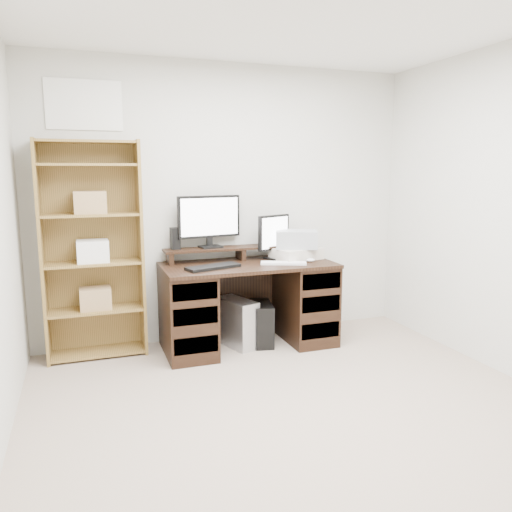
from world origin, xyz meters
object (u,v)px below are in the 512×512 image
monitor_small (274,235)px  desk (248,303)px  tower_black (262,323)px  bookshelf (93,248)px  tower_silver (237,323)px  printer (296,253)px  monitor_wide (209,219)px

monitor_small → desk: bearing=-178.4°
desk → tower_black: (0.13, -0.00, -0.20)m
desk → bookshelf: bookshelf is taller
desk → bookshelf: (-1.28, 0.21, 0.53)m
tower_silver → printer: bearing=-15.2°
monitor_wide → monitor_small: 0.61m
desk → bookshelf: 1.40m
monitor_small → tower_silver: size_ratio=0.95×
tower_silver → monitor_small: bearing=-1.7°
monitor_wide → tower_silver: (0.18, -0.22, -0.92)m
monitor_wide → printer: size_ratio=1.41×
tower_silver → bookshelf: bearing=152.0°
desk → monitor_small: 0.67m
tower_black → bookshelf: bookshelf is taller
desk → tower_black: size_ratio=3.73×
monitor_wide → tower_silver: size_ratio=1.38×
tower_silver → tower_black: (0.23, -0.02, -0.02)m
tower_silver → monitor_wide: bearing=110.3°
monitor_wide → tower_black: monitor_wide is taller
monitor_wide → printer: monitor_wide is taller
tower_black → bookshelf: bearing=-177.1°
printer → tower_black: bearing=175.3°
monitor_wide → monitor_small: (0.58, -0.10, -0.16)m
desk → bookshelf: bearing=170.6°
monitor_wide → monitor_small: monitor_wide is taller
monitor_small → tower_silver: (-0.40, -0.12, -0.76)m
tower_black → desk: bearing=-169.5°
desk → tower_black: 0.24m
monitor_wide → desk: bearing=-50.1°
monitor_wide → tower_black: size_ratio=1.45×
desk → monitor_small: bearing=25.9°
desk → monitor_small: monitor_small is taller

